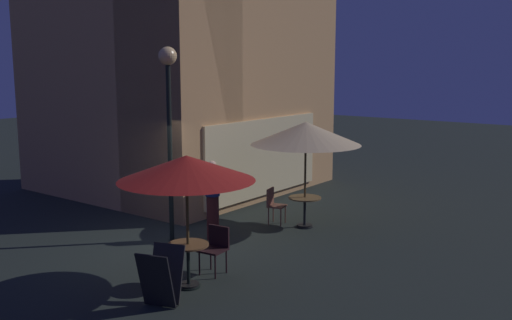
{
  "coord_description": "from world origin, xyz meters",
  "views": [
    {
      "loc": [
        -8.17,
        -8.47,
        3.77
      ],
      "look_at": [
        1.6,
        -1.04,
        1.73
      ],
      "focal_mm": 40.59,
      "sensor_mm": 36.0,
      "label": 1
    }
  ],
  "objects_px": {
    "cafe_table_1": "(188,256)",
    "cafe_chair_1": "(216,245)",
    "menu_sandwich_board": "(161,277)",
    "cafe_table_0": "(305,205)",
    "cafe_chair_0": "(274,202)",
    "patio_umbrella_0": "(306,134)",
    "street_lamp_near_corner": "(169,96)",
    "patio_umbrella_1": "(186,169)",
    "patron_standing_0": "(213,200)"
  },
  "relations": [
    {
      "from": "cafe_table_1",
      "to": "cafe_chair_1",
      "type": "height_order",
      "value": "cafe_chair_1"
    },
    {
      "from": "menu_sandwich_board",
      "to": "cafe_table_0",
      "type": "height_order",
      "value": "menu_sandwich_board"
    },
    {
      "from": "cafe_table_0",
      "to": "cafe_chair_0",
      "type": "height_order",
      "value": "cafe_chair_0"
    },
    {
      "from": "patio_umbrella_0",
      "to": "cafe_chair_1",
      "type": "distance_m",
      "value": 3.91
    },
    {
      "from": "street_lamp_near_corner",
      "to": "patio_umbrella_1",
      "type": "xyz_separation_m",
      "value": [
        -1.72,
        -2.14,
        -1.05
      ]
    },
    {
      "from": "patio_umbrella_0",
      "to": "cafe_chair_0",
      "type": "xyz_separation_m",
      "value": [
        -0.19,
        0.75,
        -1.69
      ]
    },
    {
      "from": "cafe_table_1",
      "to": "cafe_chair_1",
      "type": "xyz_separation_m",
      "value": [
        0.8,
        0.08,
        -0.02
      ]
    },
    {
      "from": "cafe_table_1",
      "to": "cafe_chair_0",
      "type": "bearing_deg",
      "value": 15.66
    },
    {
      "from": "street_lamp_near_corner",
      "to": "cafe_table_1",
      "type": "height_order",
      "value": "street_lamp_near_corner"
    },
    {
      "from": "patio_umbrella_1",
      "to": "street_lamp_near_corner",
      "type": "bearing_deg",
      "value": 51.28
    },
    {
      "from": "cafe_table_0",
      "to": "patio_umbrella_0",
      "type": "distance_m",
      "value": 1.67
    },
    {
      "from": "patio_umbrella_0",
      "to": "cafe_chair_0",
      "type": "relative_size",
      "value": 2.96
    },
    {
      "from": "street_lamp_near_corner",
      "to": "cafe_table_0",
      "type": "distance_m",
      "value": 4.05
    },
    {
      "from": "cafe_table_0",
      "to": "cafe_table_1",
      "type": "distance_m",
      "value": 4.34
    },
    {
      "from": "cafe_chair_1",
      "to": "cafe_table_1",
      "type": "bearing_deg",
      "value": 0.0
    },
    {
      "from": "cafe_chair_1",
      "to": "patron_standing_0",
      "type": "bearing_deg",
      "value": -142.91
    },
    {
      "from": "patio_umbrella_0",
      "to": "patron_standing_0",
      "type": "distance_m",
      "value": 2.64
    },
    {
      "from": "cafe_table_1",
      "to": "patio_umbrella_0",
      "type": "xyz_separation_m",
      "value": [
        4.32,
        0.41,
        1.66
      ]
    },
    {
      "from": "street_lamp_near_corner",
      "to": "patron_standing_0",
      "type": "bearing_deg",
      "value": -48.56
    },
    {
      "from": "patio_umbrella_0",
      "to": "cafe_table_1",
      "type": "bearing_deg",
      "value": -174.61
    },
    {
      "from": "patio_umbrella_1",
      "to": "cafe_chair_1",
      "type": "distance_m",
      "value": 1.73
    },
    {
      "from": "cafe_table_1",
      "to": "patio_umbrella_0",
      "type": "height_order",
      "value": "patio_umbrella_0"
    },
    {
      "from": "patio_umbrella_1",
      "to": "menu_sandwich_board",
      "type": "bearing_deg",
      "value": -166.0
    },
    {
      "from": "patio_umbrella_1",
      "to": "cafe_table_0",
      "type": "bearing_deg",
      "value": 5.39
    },
    {
      "from": "street_lamp_near_corner",
      "to": "cafe_chair_0",
      "type": "relative_size",
      "value": 4.83
    },
    {
      "from": "street_lamp_near_corner",
      "to": "patio_umbrella_1",
      "type": "relative_size",
      "value": 1.79
    },
    {
      "from": "cafe_chair_1",
      "to": "cafe_chair_0",
      "type": "bearing_deg",
      "value": -167.84
    },
    {
      "from": "menu_sandwich_board",
      "to": "cafe_chair_0",
      "type": "xyz_separation_m",
      "value": [
        4.95,
        1.36,
        0.04
      ]
    },
    {
      "from": "menu_sandwich_board",
      "to": "cafe_chair_0",
      "type": "distance_m",
      "value": 5.14
    },
    {
      "from": "menu_sandwich_board",
      "to": "cafe_chair_0",
      "type": "bearing_deg",
      "value": -2.89
    },
    {
      "from": "patio_umbrella_1",
      "to": "cafe_chair_0",
      "type": "height_order",
      "value": "patio_umbrella_1"
    },
    {
      "from": "cafe_table_1",
      "to": "patio_umbrella_0",
      "type": "bearing_deg",
      "value": 5.39
    },
    {
      "from": "menu_sandwich_board",
      "to": "cafe_table_1",
      "type": "bearing_deg",
      "value": -4.27
    },
    {
      "from": "cafe_table_1",
      "to": "patron_standing_0",
      "type": "distance_m",
      "value": 2.76
    },
    {
      "from": "street_lamp_near_corner",
      "to": "patio_umbrella_1",
      "type": "height_order",
      "value": "street_lamp_near_corner"
    },
    {
      "from": "cafe_table_0",
      "to": "cafe_chair_1",
      "type": "relative_size",
      "value": 0.89
    },
    {
      "from": "street_lamp_near_corner",
      "to": "menu_sandwich_board",
      "type": "xyz_separation_m",
      "value": [
        -2.54,
        -2.35,
        -2.64
      ]
    },
    {
      "from": "cafe_table_1",
      "to": "patio_umbrella_0",
      "type": "distance_m",
      "value": 4.64
    },
    {
      "from": "street_lamp_near_corner",
      "to": "cafe_table_0",
      "type": "xyz_separation_m",
      "value": [
        2.6,
        -1.73,
        -2.58
      ]
    },
    {
      "from": "patron_standing_0",
      "to": "cafe_table_0",
      "type": "bearing_deg",
      "value": 92.61
    },
    {
      "from": "cafe_table_0",
      "to": "cafe_chair_1",
      "type": "height_order",
      "value": "cafe_chair_1"
    },
    {
      "from": "street_lamp_near_corner",
      "to": "patio_umbrella_0",
      "type": "bearing_deg",
      "value": -33.67
    },
    {
      "from": "street_lamp_near_corner",
      "to": "patio_umbrella_0",
      "type": "distance_m",
      "value": 3.26
    },
    {
      "from": "patio_umbrella_0",
      "to": "cafe_chair_0",
      "type": "bearing_deg",
      "value": 104.27
    },
    {
      "from": "cafe_chair_0",
      "to": "cafe_chair_1",
      "type": "bearing_deg",
      "value": -86.35
    },
    {
      "from": "street_lamp_near_corner",
      "to": "menu_sandwich_board",
      "type": "relative_size",
      "value": 4.51
    },
    {
      "from": "cafe_table_0",
      "to": "patio_umbrella_1",
      "type": "distance_m",
      "value": 4.6
    },
    {
      "from": "menu_sandwich_board",
      "to": "cafe_table_0",
      "type": "distance_m",
      "value": 5.18
    },
    {
      "from": "cafe_table_1",
      "to": "menu_sandwich_board",
      "type": "bearing_deg",
      "value": -166.0
    },
    {
      "from": "cafe_table_0",
      "to": "cafe_chair_1",
      "type": "xyz_separation_m",
      "value": [
        -3.52,
        -0.33,
        -0.01
      ]
    }
  ]
}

